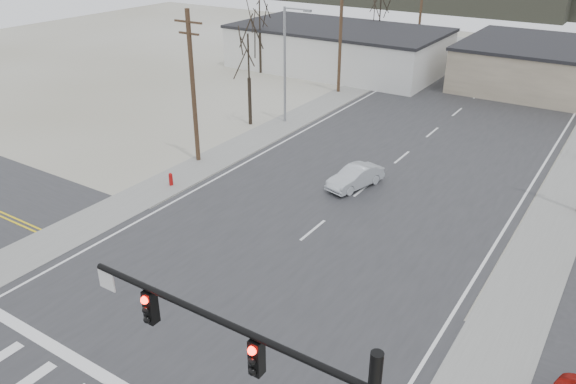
# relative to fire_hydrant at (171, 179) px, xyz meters

# --- Properties ---
(ground) EXTENTS (140.00, 140.00, 0.00)m
(ground) POSITION_rel_fire_hydrant_xyz_m (10.20, -8.00, -0.45)
(ground) COLOR beige
(ground) RESTS_ON ground
(main_road) EXTENTS (18.00, 110.00, 0.05)m
(main_road) POSITION_rel_fire_hydrant_xyz_m (10.20, 7.00, -0.43)
(main_road) COLOR #29292C
(main_road) RESTS_ON ground
(cross_road) EXTENTS (90.00, 10.00, 0.04)m
(cross_road) POSITION_rel_fire_hydrant_xyz_m (10.20, -8.00, -0.43)
(cross_road) COLOR #29292C
(cross_road) RESTS_ON ground
(sidewalk_left) EXTENTS (3.00, 90.00, 0.06)m
(sidewalk_left) POSITION_rel_fire_hydrant_xyz_m (-0.40, 12.00, -0.42)
(sidewalk_left) COLOR gray
(sidewalk_left) RESTS_ON ground
(sidewalk_right) EXTENTS (3.00, 90.00, 0.06)m
(sidewalk_right) POSITION_rel_fire_hydrant_xyz_m (20.80, 12.00, -0.42)
(sidewalk_right) COLOR gray
(sidewalk_right) RESTS_ON ground
(fire_hydrant) EXTENTS (0.24, 0.24, 0.87)m
(fire_hydrant) POSITION_rel_fire_hydrant_xyz_m (0.00, 0.00, 0.00)
(fire_hydrant) COLOR #A50C0C
(fire_hydrant) RESTS_ON ground
(building_left_far) EXTENTS (22.30, 12.30, 4.50)m
(building_left_far) POSITION_rel_fire_hydrant_xyz_m (-5.80, 32.00, 1.80)
(building_left_far) COLOR silver
(building_left_far) RESTS_ON ground
(upole_left_b) EXTENTS (2.20, 0.30, 10.00)m
(upole_left_b) POSITION_rel_fire_hydrant_xyz_m (-1.30, 4.00, 4.77)
(upole_left_b) COLOR #4B3522
(upole_left_b) RESTS_ON ground
(upole_left_c) EXTENTS (2.20, 0.30, 10.00)m
(upole_left_c) POSITION_rel_fire_hydrant_xyz_m (-1.30, 24.00, 4.77)
(upole_left_c) COLOR #4B3522
(upole_left_c) RESTS_ON ground
(upole_left_d) EXTENTS (2.20, 0.30, 10.00)m
(upole_left_d) POSITION_rel_fire_hydrant_xyz_m (-1.30, 44.00, 4.77)
(upole_left_d) COLOR #4B3522
(upole_left_d) RESTS_ON ground
(streetlight_main) EXTENTS (2.40, 0.25, 9.00)m
(streetlight_main) POSITION_rel_fire_hydrant_xyz_m (-0.60, 14.00, 4.64)
(streetlight_main) COLOR gray
(streetlight_main) RESTS_ON ground
(tree_left_near) EXTENTS (3.30, 3.30, 7.35)m
(tree_left_near) POSITION_rel_fire_hydrant_xyz_m (-2.80, 12.00, 4.78)
(tree_left_near) COLOR black
(tree_left_near) RESTS_ON ground
(tree_left_far) EXTENTS (3.96, 3.96, 8.82)m
(tree_left_far) POSITION_rel_fire_hydrant_xyz_m (-3.80, 38.00, 5.83)
(tree_left_far) COLOR black
(tree_left_far) RESTS_ON ground
(tree_left_mid) EXTENTS (3.96, 3.96, 8.82)m
(tree_left_mid) POSITION_rel_fire_hydrant_xyz_m (-11.80, 26.00, 5.83)
(tree_left_mid) COLOR black
(tree_left_mid) RESTS_ON ground
(sedan_crossing) EXTENTS (2.37, 4.19, 1.31)m
(sedan_crossing) POSITION_rel_fire_hydrant_xyz_m (9.62, 6.00, 0.25)
(sedan_crossing) COLOR #B4BABF
(sedan_crossing) RESTS_ON main_road
(car_far_a) EXTENTS (2.24, 4.79, 1.35)m
(car_far_a) POSITION_rel_fire_hydrant_xyz_m (14.19, 36.33, 0.27)
(car_far_a) COLOR black
(car_far_a) RESTS_ON main_road
(car_far_b) EXTENTS (2.65, 4.31, 1.37)m
(car_far_b) POSITION_rel_fire_hydrant_xyz_m (8.74, 56.52, 0.28)
(car_far_b) COLOR black
(car_far_b) RESTS_ON main_road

